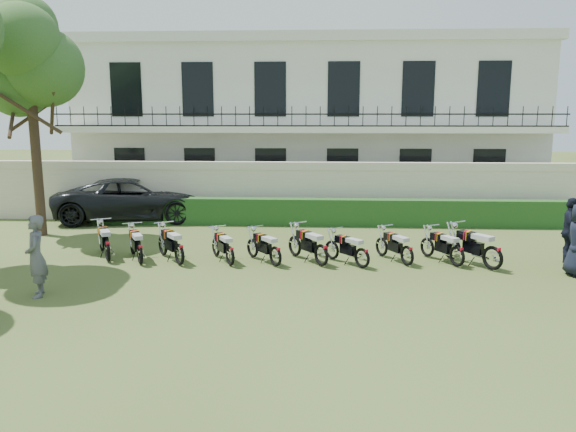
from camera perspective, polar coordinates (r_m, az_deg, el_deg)
name	(u,v)px	position (r m, az deg, el deg)	size (l,w,h in m)	color
ground	(298,281)	(14.07, 1.00, -6.66)	(100.00, 100.00, 0.00)	#3C491D
perimeter_wall	(305,191)	(21.65, 1.76, 2.53)	(30.00, 0.35, 2.30)	beige
hedge	(331,212)	(20.97, 4.44, 0.39)	(18.00, 0.60, 1.00)	#1B4619
building	(308,122)	(27.41, 2.07, 9.50)	(20.40, 9.60, 7.40)	silver
tree_west_near	(30,59)	(20.79, -24.78, 14.32)	(3.40, 3.20, 7.90)	#473323
motorcycle_0	(107,246)	(16.51, -17.89, -2.89)	(0.99, 1.72, 1.03)	black
motorcycle_1	(140,249)	(15.97, -14.82, -3.27)	(0.93, 1.64, 0.98)	black
motorcycle_2	(179,249)	(15.65, -10.99, -3.31)	(1.16, 1.59, 1.02)	black
motorcycle_3	(230,251)	(15.41, -5.91, -3.56)	(0.91, 1.52, 0.93)	black
motorcycle_4	(275,251)	(15.25, -1.28, -3.62)	(1.14, 1.42, 0.95)	black
motorcycle_5	(321,250)	(15.29, 3.41, -3.44)	(1.19, 1.59, 1.03)	black
motorcycle_6	(362,253)	(15.22, 7.55, -3.75)	(1.22, 1.33, 0.94)	black
motorcycle_7	(407,251)	(15.66, 12.03, -3.47)	(0.92, 1.55, 0.94)	black
motorcycle_8	(457,251)	(15.90, 16.83, -3.45)	(0.96, 1.58, 0.96)	black
motorcycle_9	(493,252)	(15.82, 20.11, -3.46)	(1.28, 1.71, 1.11)	black
suv	(135,199)	(22.74, -15.33, 1.67)	(2.75, 5.97, 1.66)	black
inspector	(36,256)	(13.95, -24.22, -3.75)	(0.69, 0.45, 1.88)	#5D5E62
officer_5	(570,231)	(17.27, 26.72, -1.40)	(1.09, 0.46, 1.87)	black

